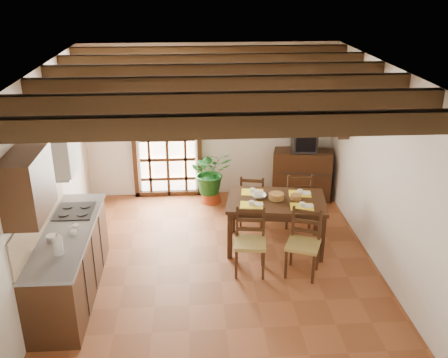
{
  "coord_description": "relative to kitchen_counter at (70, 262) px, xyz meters",
  "views": [
    {
      "loc": [
        -0.36,
        -6.21,
        3.91
      ],
      "look_at": [
        0.1,
        0.4,
        1.15
      ],
      "focal_mm": 40.0,
      "sensor_mm": 36.0,
      "label": 1
    }
  ],
  "objects": [
    {
      "name": "dining_table",
      "position": [
        2.84,
        1.03,
        0.21
      ],
      "size": [
        1.57,
        1.13,
        0.79
      ],
      "rotation": [
        0.0,
        0.0,
        -0.14
      ],
      "color": "black",
      "rests_on": "ground_plane"
    },
    {
      "name": "upper_cabinet",
      "position": [
        -0.12,
        -0.7,
        1.38
      ],
      "size": [
        0.35,
        0.8,
        0.7
      ],
      "primitive_type": "cube",
      "color": "#341E10",
      "rests_on": "room_shell"
    },
    {
      "name": "chair_far_left",
      "position": [
        2.58,
        1.82,
        -0.2
      ],
      "size": [
        0.48,
        0.47,
        0.88
      ],
      "rotation": [
        0.0,
        0.0,
        2.92
      ],
      "color": "#A18C44",
      "rests_on": "ground_plane"
    },
    {
      "name": "shelf_flowers",
      "position": [
        4.1,
        2.2,
        1.38
      ],
      "size": [
        0.14,
        0.14,
        0.36
      ],
      "color": "yellow",
      "rests_on": "shelf_vase"
    },
    {
      "name": "ground_plane",
      "position": [
        1.96,
        0.6,
        -0.47
      ],
      "size": [
        5.0,
        5.0,
        0.0
      ],
      "primitive_type": "plane",
      "color": "brown"
    },
    {
      "name": "crt_tv",
      "position": [
        3.63,
        2.82,
        0.62
      ],
      "size": [
        0.46,
        0.43,
        0.37
      ],
      "rotation": [
        0.0,
        0.0,
        -0.07
      ],
      "color": "black",
      "rests_on": "sideboard"
    },
    {
      "name": "fuse_box",
      "position": [
        3.46,
        3.08,
        1.28
      ],
      "size": [
        0.25,
        0.03,
        0.32
      ],
      "primitive_type": "cube",
      "color": "white",
      "rests_on": "room_shell"
    },
    {
      "name": "chair_near_right",
      "position": [
        3.09,
        0.25,
        -0.18
      ],
      "size": [
        0.56,
        0.55,
        0.94
      ],
      "rotation": [
        0.0,
        0.0,
        -0.4
      ],
      "color": "#A18C44",
      "rests_on": "ground_plane"
    },
    {
      "name": "table_bowl",
      "position": [
        2.59,
        1.12,
        0.34
      ],
      "size": [
        0.22,
        0.22,
        0.05
      ],
      "primitive_type": "imported",
      "rotation": [
        0.0,
        0.0,
        0.02
      ],
      "color": "white",
      "rests_on": "dining_table"
    },
    {
      "name": "shelf_vase",
      "position": [
        4.1,
        2.2,
        1.18
      ],
      "size": [
        0.15,
        0.15,
        0.15
      ],
      "primitive_type": "imported",
      "color": "#B2BFB2",
      "rests_on": "wall_shelf"
    },
    {
      "name": "plant_pot",
      "position": [
        1.93,
        2.69,
        -0.36
      ],
      "size": [
        0.39,
        0.39,
        0.24
      ],
      "primitive_type": "cone",
      "color": "maroon",
      "rests_on": "ground_plane"
    },
    {
      "name": "table_setting",
      "position": [
        2.84,
        1.03,
        0.37
      ],
      "size": [
        1.05,
        0.7,
        0.1
      ],
      "rotation": [
        0.0,
        0.0,
        -0.14
      ],
      "color": "yellow",
      "rests_on": "dining_table"
    },
    {
      "name": "chair_near_left",
      "position": [
        2.37,
        0.35,
        -0.18
      ],
      "size": [
        0.47,
        0.46,
        0.93
      ],
      "rotation": [
        0.0,
        0.0,
        -0.12
      ],
      "color": "#A18C44",
      "rests_on": "ground_plane"
    },
    {
      "name": "sideboard",
      "position": [
        3.63,
        2.83,
        -0.02
      ],
      "size": [
        1.14,
        0.71,
        0.9
      ],
      "primitive_type": "cube",
      "rotation": [
        0.0,
        0.0,
        -0.23
      ],
      "color": "#341E10",
      "rests_on": "ground_plane"
    },
    {
      "name": "counter_items",
      "position": [
        0.0,
        0.09,
        0.49
      ],
      "size": [
        0.5,
        1.43,
        0.25
      ],
      "color": "black",
      "rests_on": "kitchen_counter"
    },
    {
      "name": "potted_plant",
      "position": [
        1.93,
        2.69,
        0.1
      ],
      "size": [
        2.1,
        1.87,
        2.11
      ],
      "primitive_type": "imported",
      "rotation": [
        0.0,
        0.0,
        0.13
      ],
      "color": "#144C19",
      "rests_on": "ground_plane"
    },
    {
      "name": "french_door",
      "position": [
        1.16,
        3.05,
        0.7
      ],
      "size": [
        1.26,
        0.11,
        2.32
      ],
      "color": "white",
      "rests_on": "ground_plane"
    },
    {
      "name": "pendant_lamp",
      "position": [
        2.84,
        1.13,
        1.6
      ],
      "size": [
        0.36,
        0.36,
        0.84
      ],
      "color": "black",
      "rests_on": "room_shell"
    },
    {
      "name": "wall_shelf",
      "position": [
        4.1,
        2.2,
        1.04
      ],
      "size": [
        0.2,
        0.42,
        0.2
      ],
      "color": "#341E10",
      "rests_on": "room_shell"
    },
    {
      "name": "ceiling_beams",
      "position": [
        1.96,
        0.6,
        2.22
      ],
      "size": [
        4.5,
        4.34,
        0.2
      ],
      "color": "black",
      "rests_on": "room_shell"
    },
    {
      "name": "framed_picture",
      "position": [
        4.18,
        2.2,
        1.58
      ],
      "size": [
        0.03,
        0.32,
        0.32
      ],
      "color": "brown",
      "rests_on": "room_shell"
    },
    {
      "name": "room_shell",
      "position": [
        1.96,
        0.6,
        1.34
      ],
      "size": [
        4.52,
        5.02,
        2.81
      ],
      "color": "silver",
      "rests_on": "ground_plane"
    },
    {
      "name": "kitchen_counter",
      "position": [
        0.0,
        0.0,
        0.0
      ],
      "size": [
        0.64,
        2.25,
        1.38
      ],
      "color": "#341E10",
      "rests_on": "ground_plane"
    },
    {
      "name": "range_hood",
      "position": [
        -0.09,
        0.55,
        1.26
      ],
      "size": [
        0.38,
        0.6,
        0.54
      ],
      "color": "white",
      "rests_on": "room_shell"
    },
    {
      "name": "chair_far_right",
      "position": [
        3.3,
        1.71,
        -0.18
      ],
      "size": [
        0.44,
        0.42,
        0.95
      ],
      "rotation": [
        0.0,
        0.0,
        3.14
      ],
      "color": "#A18C44",
      "rests_on": "ground_plane"
    }
  ]
}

